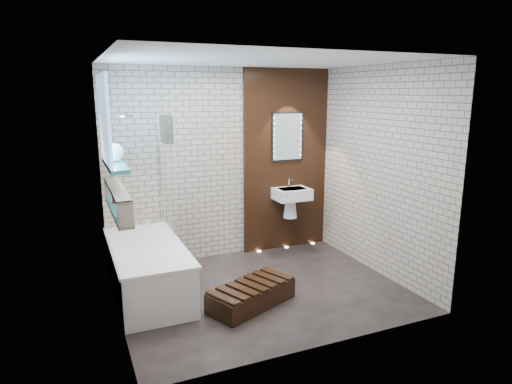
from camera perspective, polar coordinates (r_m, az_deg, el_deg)
name	(u,v)px	position (r m, az deg, el deg)	size (l,w,h in m)	color
ground	(261,290)	(5.36, 0.65, -12.41)	(3.20, 3.20, 0.00)	black
room_shell	(261,182)	(4.95, 0.68, 1.34)	(3.24, 3.20, 2.60)	tan
walnut_panel	(286,161)	(6.49, 3.83, 4.00)	(1.30, 0.06, 2.60)	black
clerestory_window	(107,129)	(4.82, -18.55, 7.60)	(0.18, 1.00, 0.94)	#7FADE0
display_niche	(117,200)	(4.74, -17.28, -1.00)	(0.14, 1.30, 0.26)	teal
bathtub	(147,269)	(5.33, -13.69, -9.54)	(0.79, 1.74, 0.70)	white
bath_screen	(166,176)	(5.53, -11.38, 2.08)	(0.01, 0.78, 1.40)	white
towel	(167,129)	(5.33, -11.34, 7.87)	(0.09, 0.25, 0.32)	black
shower_head	(125,116)	(5.44, -16.33, 9.29)	(0.18, 0.18, 0.02)	silver
washbasin	(291,198)	(6.41, 4.55, -0.76)	(0.50, 0.36, 0.58)	white
led_mirror	(287,137)	(6.41, 4.03, 7.05)	(0.50, 0.02, 0.70)	black
walnut_step	(251,296)	(4.98, -0.60, -13.09)	(0.98, 0.44, 0.22)	black
niche_bottles	(120,207)	(4.59, -17.02, -1.88)	(0.06, 0.77, 0.14)	#AD731A
sill_vases	(114,152)	(4.96, -17.65, 4.84)	(0.20, 0.20, 0.20)	white
floor_uplights	(287,247)	(6.74, 3.94, -7.03)	(0.96, 0.06, 0.01)	#FFD899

